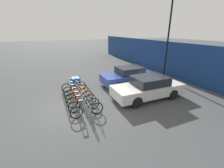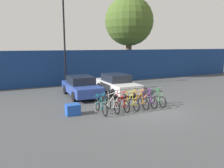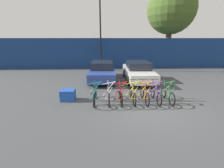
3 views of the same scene
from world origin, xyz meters
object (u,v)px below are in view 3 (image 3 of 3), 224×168
Objects in this scene: bike_rack at (131,92)px; tree_behind_hoarding at (171,10)px; bicycle_teal at (95,95)px; bicycle_yellow at (133,95)px; bicycle_orange at (145,95)px; car_blue at (102,71)px; bicycle_green at (168,94)px; lamp_post at (100,27)px; cargo_crate at (68,95)px; bicycle_white at (109,95)px; bicycle_red at (121,95)px; car_white at (138,71)px; bicycle_purple at (156,95)px.

tree_behind_hoarding is at bearing 61.00° from bike_rack.
bicycle_teal is 1.00× the size of bicycle_yellow.
bicycle_orange is 4.78m from car_blue.
bike_rack is 0.48× the size of tree_behind_hoarding.
bicycle_green is at bearing -2.14° from bicycle_teal.
cargo_crate is at bearing -100.77° from lamp_post.
car_blue is at bearing 84.53° from bicycle_teal.
bicycle_white is 14.03m from tree_behind_hoarding.
cargo_crate is at bearing 175.90° from bicycle_red.
car_blue and car_white have the same top height.
car_blue reaches higher than bicycle_red.
car_blue reaches higher than bike_rack.
bicycle_orange reaches higher than cargo_crate.
tree_behind_hoarding is at bearing 72.38° from bicycle_green.
car_white is at bearing -2.64° from car_blue.
bicycle_white is 0.20× the size of tree_behind_hoarding.
car_blue is at bearing 131.43° from bicycle_green.
bicycle_red is 2.44× the size of cargo_crate.
bike_rack reaches higher than cargo_crate.
car_blue is 0.57× the size of lamp_post.
bicycle_orange is 0.23× the size of lamp_post.
bicycle_teal is 0.40× the size of car_blue.
cargo_crate is at bearing 172.87° from bicycle_purple.
bicycle_purple reaches higher than cargo_crate.
bicycle_red is at bearing -7.87° from cargo_crate.
bicycle_yellow is at bearing 2.76° from bicycle_white.
car_blue is 4.23m from cargo_crate.
bike_rack is 0.56× the size of lamp_post.
car_blue reaches higher than bicycle_purple.
bicycle_white is 2.91m from bicycle_green.
bicycle_purple is 0.38× the size of car_white.
bike_rack is at bearing -3.89° from cargo_crate.
bicycle_red is 1.00× the size of bicycle_yellow.
tree_behind_hoarding is (4.69, 10.77, 5.63)m from bicycle_purple.
bicycle_red is at bearing -177.46° from bicycle_orange.
bicycle_white is 0.57m from bicycle_red.
tree_behind_hoarding reaches higher than bicycle_red.
bicycle_yellow is at bearing -77.37° from lamp_post.
bicycle_purple and bicycle_green have the same top height.
bicycle_teal is 1.00× the size of bicycle_green.
bicycle_white is at bearing -177.46° from bicycle_orange.
bicycle_red is (0.57, 0.00, 0.00)m from bicycle_white.
bicycle_teal is 4.26m from car_blue.
cargo_crate is (-4.98, 0.37, -0.10)m from bicycle_green.
bike_rack is at bearing -69.28° from car_blue.
bicycle_orange is 0.40× the size of car_blue.
bicycle_purple is 13.03m from tree_behind_hoarding.
bicycle_yellow is 3.26m from cargo_crate.
bicycle_white is at bearing 177.64° from bicycle_purple.
tree_behind_hoarding reaches higher than bicycle_orange.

